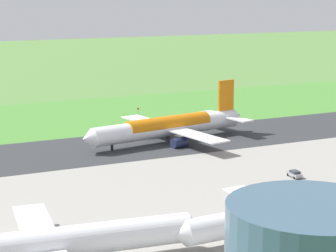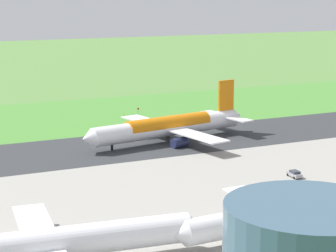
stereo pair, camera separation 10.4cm
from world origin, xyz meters
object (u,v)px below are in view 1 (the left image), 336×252
airliner_parked_mid (289,213)px  service_car_followme (295,174)px  airliner_main (169,126)px  airliner_parked_far (49,243)px  traffic_cone_orange (123,115)px  no_stopping_sign (138,111)px

airliner_parked_mid → service_car_followme: (-22.12, -28.27, -2.80)m
airliner_main → service_car_followme: airliner_main is taller
service_car_followme → airliner_parked_far: bearing=21.2°
airliner_parked_mid → airliner_parked_far: size_ratio=0.91×
airliner_parked_mid → airliner_main: bearing=-99.4°
service_car_followme → traffic_cone_orange: service_car_followme is taller
airliner_parked_far → service_car_followme: (-63.77, -24.69, -3.17)m
airliner_parked_far → service_car_followme: 68.46m
airliner_parked_mid → airliner_parked_far: airliner_parked_far is taller
airliner_main → airliner_parked_far: bearing=52.4°
no_stopping_sign → traffic_cone_orange: 5.33m
service_car_followme → airliner_main: bearing=-77.5°
traffic_cone_orange → airliner_parked_mid: bearing=82.5°
no_stopping_sign → traffic_cone_orange: size_ratio=4.32×
no_stopping_sign → traffic_cone_orange: no_stopping_sign is taller
airliner_parked_mid → service_car_followme: airliner_parked_mid is taller
airliner_main → traffic_cone_orange: (-3.05, -42.24, -4.08)m
airliner_parked_mid → traffic_cone_orange: (-15.21, -115.60, -3.37)m
airliner_main → airliner_parked_mid: (12.16, 73.36, -0.71)m
airliner_parked_mid → no_stopping_sign: airliner_parked_mid is taller
airliner_parked_far → traffic_cone_orange: bearing=-116.9°
airliner_main → airliner_parked_far: (53.82, 69.77, -0.34)m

